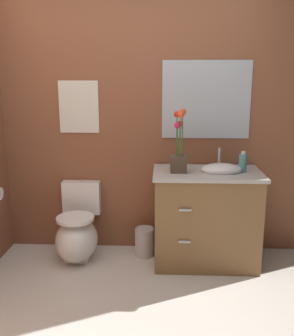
{
  "coord_description": "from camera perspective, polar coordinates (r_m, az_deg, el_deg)",
  "views": [
    {
      "loc": [
        0.25,
        -2.11,
        1.65
      ],
      "look_at": [
        0.11,
        1.06,
        0.89
      ],
      "focal_mm": 40.64,
      "sensor_mm": 36.0,
      "label": 1
    }
  ],
  "objects": [
    {
      "name": "vanity_cabinet",
      "position": [
        3.46,
        8.85,
        -7.18
      ],
      "size": [
        0.94,
        0.56,
        1.03
      ],
      "color": "brown",
      "rests_on": "ground_plane"
    },
    {
      "name": "wall_mirror",
      "position": [
        3.54,
        8.88,
        10.06
      ],
      "size": [
        0.8,
        0.01,
        0.7
      ],
      "primitive_type": "cube",
      "color": "#B2BCC6"
    },
    {
      "name": "wall_back",
      "position": [
        3.57,
        1.72,
        7.01
      ],
      "size": [
        3.93,
        0.05,
        2.5
      ],
      "primitive_type": "cube",
      "color": "brown",
      "rests_on": "ground_plane"
    },
    {
      "name": "trash_bin",
      "position": [
        3.65,
        -0.38,
        -11.0
      ],
      "size": [
        0.18,
        0.18,
        0.27
      ],
      "color": "#B7B7BC",
      "rests_on": "ground_plane"
    },
    {
      "name": "wall_poster",
      "position": [
        3.61,
        -10.19,
        9.0
      ],
      "size": [
        0.37,
        0.01,
        0.48
      ],
      "primitive_type": "cube",
      "color": "silver"
    },
    {
      "name": "toilet",
      "position": [
        3.62,
        -10.36,
        -9.61
      ],
      "size": [
        0.38,
        0.59,
        0.69
      ],
      "color": "white",
      "rests_on": "ground_plane"
    },
    {
      "name": "flower_vase",
      "position": [
        3.26,
        4.79,
        2.31
      ],
      "size": [
        0.14,
        0.14,
        0.54
      ],
      "color": "#4C3D2D",
      "rests_on": "vanity_cabinet"
    },
    {
      "name": "soap_bottle",
      "position": [
        3.36,
        14.17,
        0.78
      ],
      "size": [
        0.07,
        0.07,
        0.18
      ],
      "color": "teal",
      "rests_on": "vanity_cabinet"
    }
  ]
}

